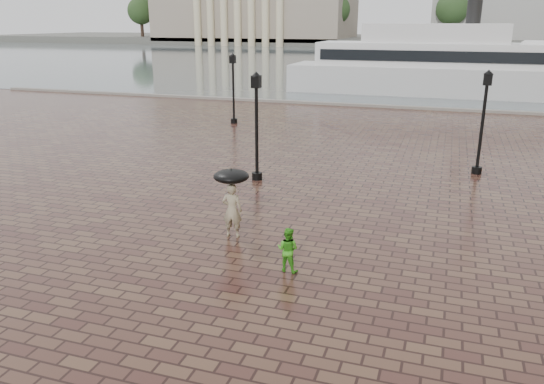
{
  "coord_description": "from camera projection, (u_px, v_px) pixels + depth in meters",
  "views": [
    {
      "loc": [
        1.53,
        -10.56,
        6.49
      ],
      "look_at": [
        -3.45,
        4.4,
        1.4
      ],
      "focal_mm": 35.0,
      "sensor_mm": 36.0,
      "label": 1
    }
  ],
  "objects": [
    {
      "name": "ground",
      "position": [
        355.0,
        322.0,
        11.99
      ],
      "size": [
        300.0,
        300.0,
        0.0
      ],
      "primitive_type": "plane",
      "color": "#371D19",
      "rests_on": "ground"
    },
    {
      "name": "harbour_water",
      "position": [
        444.0,
        59.0,
        95.05
      ],
      "size": [
        240.0,
        240.0,
        0.0
      ],
      "primitive_type": "plane",
      "color": "#495558",
      "rests_on": "ground"
    },
    {
      "name": "quay_edge",
      "position": [
        427.0,
        109.0,
        40.88
      ],
      "size": [
        80.0,
        0.6,
        0.3
      ],
      "primitive_type": "cube",
      "color": "slate",
      "rests_on": "ground"
    },
    {
      "name": "far_shore",
      "position": [
        450.0,
        41.0,
        156.13
      ],
      "size": [
        300.0,
        60.0,
        2.0
      ],
      "primitive_type": "cube",
      "color": "#4C4C47",
      "rests_on": "ground"
    },
    {
      "name": "far_trees",
      "position": [
        452.0,
        9.0,
        133.68
      ],
      "size": [
        188.0,
        8.0,
        13.5
      ],
      "color": "#2D2119",
      "rests_on": "ground"
    },
    {
      "name": "street_lamps",
      "position": [
        312.0,
        108.0,
        26.62
      ],
      "size": [
        15.44,
        12.44,
        4.4
      ],
      "color": "black",
      "rests_on": "ground"
    },
    {
      "name": "adult_pedestrian",
      "position": [
        232.0,
        210.0,
        16.5
      ],
      "size": [
        0.67,
        0.48,
        1.76
      ],
      "primitive_type": "imported",
      "rotation": [
        0.0,
        0.0,
        3.23
      ],
      "color": "gray",
      "rests_on": "ground"
    },
    {
      "name": "child_pedestrian",
      "position": [
        288.0,
        250.0,
        14.28
      ],
      "size": [
        0.66,
        0.54,
        1.25
      ],
      "primitive_type": "imported",
      "rotation": [
        0.0,
        0.0,
        3.03
      ],
      "color": "green",
      "rests_on": "ground"
    },
    {
      "name": "ferry_near",
      "position": [
        432.0,
        66.0,
        48.97
      ],
      "size": [
        26.3,
        6.56,
        8.61
      ],
      "rotation": [
        0.0,
        0.0,
        -0.01
      ],
      "color": "silver",
      "rests_on": "ground"
    },
    {
      "name": "umbrella",
      "position": [
        231.0,
        176.0,
        16.16
      ],
      "size": [
        1.1,
        1.1,
        1.16
      ],
      "color": "black",
      "rests_on": "ground"
    }
  ]
}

